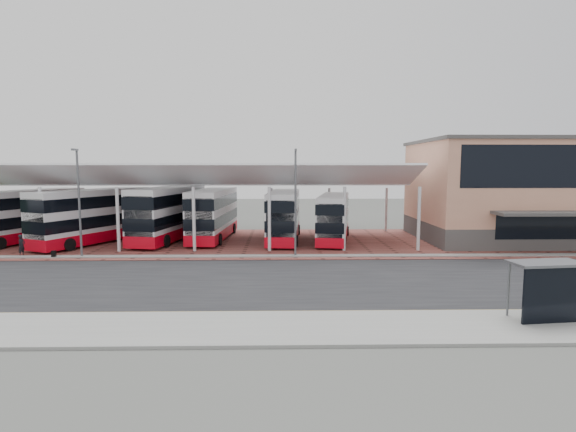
# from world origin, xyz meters

# --- Properties ---
(ground) EXTENTS (140.00, 140.00, 0.00)m
(ground) POSITION_xyz_m (0.00, 0.00, 0.00)
(ground) COLOR #4C4E49
(road) EXTENTS (120.00, 14.00, 0.02)m
(road) POSITION_xyz_m (0.00, -1.00, 0.01)
(road) COLOR black
(road) RESTS_ON ground
(forecourt) EXTENTS (72.00, 16.00, 0.06)m
(forecourt) POSITION_xyz_m (2.00, 13.00, 0.03)
(forecourt) COLOR brown
(forecourt) RESTS_ON ground
(sidewalk) EXTENTS (120.00, 4.00, 0.14)m
(sidewalk) POSITION_xyz_m (0.00, -9.00, 0.07)
(sidewalk) COLOR gray
(sidewalk) RESTS_ON ground
(north_kerb) EXTENTS (120.00, 0.80, 0.14)m
(north_kerb) POSITION_xyz_m (0.00, 6.20, 0.07)
(north_kerb) COLOR gray
(north_kerb) RESTS_ON ground
(yellow_line_near) EXTENTS (120.00, 0.12, 0.01)m
(yellow_line_near) POSITION_xyz_m (0.00, -7.00, 0.03)
(yellow_line_near) COLOR #BF8F24
(yellow_line_near) RESTS_ON road
(yellow_line_far) EXTENTS (120.00, 0.12, 0.01)m
(yellow_line_far) POSITION_xyz_m (0.00, -6.70, 0.03)
(yellow_line_far) COLOR #BF8F24
(yellow_line_far) RESTS_ON road
(canopy) EXTENTS (37.00, 11.63, 7.07)m
(canopy) POSITION_xyz_m (-6.00, 13.94, 5.80)
(canopy) COLOR silver
(canopy) RESTS_ON ground
(terminal) EXTENTS (18.40, 14.40, 9.25)m
(terminal) POSITION_xyz_m (23.00, 13.92, 4.66)
(terminal) COLOR #4C4947
(terminal) RESTS_ON ground
(lamp_west) EXTENTS (0.16, 0.90, 8.07)m
(lamp_west) POSITION_xyz_m (-14.00, 6.27, 4.36)
(lamp_west) COLOR #585A5F
(lamp_west) RESTS_ON ground
(lamp_east) EXTENTS (0.16, 0.90, 8.07)m
(lamp_east) POSITION_xyz_m (2.00, 6.27, 4.36)
(lamp_east) COLOR #585A5F
(lamp_east) RESTS_ON ground
(bus_0) EXTENTS (6.51, 11.46, 4.65)m
(bus_0) POSITION_xyz_m (-21.88, 13.28, 2.37)
(bus_0) COLOR silver
(bus_0) RESTS_ON forecourt
(bus_1) EXTENTS (7.32, 11.55, 4.75)m
(bus_1) POSITION_xyz_m (-15.61, 12.52, 2.42)
(bus_1) COLOR silver
(bus_1) RESTS_ON forecourt
(bus_2) EXTENTS (4.80, 12.17, 4.89)m
(bus_2) POSITION_xyz_m (-9.33, 14.17, 2.49)
(bus_2) COLOR silver
(bus_2) RESTS_ON forecourt
(bus_3) EXTENTS (3.40, 11.43, 4.65)m
(bus_3) POSITION_xyz_m (-5.37, 14.77, 2.37)
(bus_3) COLOR silver
(bus_3) RESTS_ON forecourt
(bus_4) EXTENTS (3.31, 11.07, 4.50)m
(bus_4) POSITION_xyz_m (1.23, 13.87, 2.29)
(bus_4) COLOR silver
(bus_4) RESTS_ON forecourt
(bus_5) EXTENTS (4.17, 10.40, 4.18)m
(bus_5) POSITION_xyz_m (5.75, 13.45, 2.14)
(bus_5) COLOR silver
(bus_5) RESTS_ON forecourt
(pedestrian) EXTENTS (0.51, 0.67, 1.64)m
(pedestrian) POSITION_xyz_m (-18.63, 6.68, 0.88)
(pedestrian) COLOR black
(pedestrian) RESTS_ON forecourt
(suitcase) EXTENTS (0.31, 0.22, 0.53)m
(suitcase) POSITION_xyz_m (-15.93, 6.00, 0.33)
(suitcase) COLOR black
(suitcase) RESTS_ON forecourt
(bus_shelter) EXTENTS (3.28, 1.78, 2.52)m
(bus_shelter) POSITION_xyz_m (12.67, -8.47, 1.71)
(bus_shelter) COLOR black
(bus_shelter) RESTS_ON sidewalk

